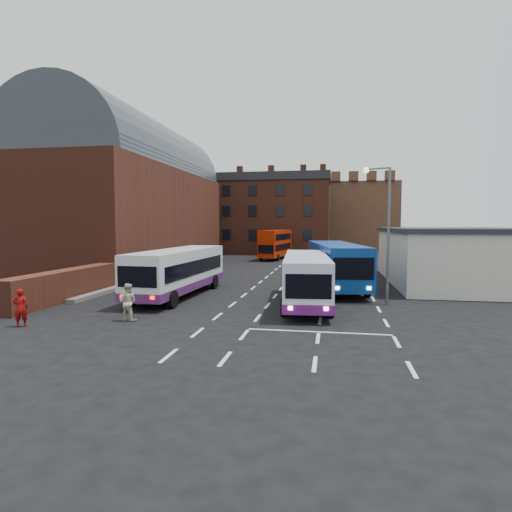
% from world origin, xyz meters
% --- Properties ---
extents(ground, '(180.00, 180.00, 0.00)m').
position_xyz_m(ground, '(0.00, 0.00, 0.00)').
color(ground, black).
extents(railway_station, '(12.00, 28.00, 16.00)m').
position_xyz_m(railway_station, '(-15.50, 21.00, 7.64)').
color(railway_station, '#602B1E').
rests_on(railway_station, ground).
extents(forecourt_wall, '(1.20, 10.00, 1.80)m').
position_xyz_m(forecourt_wall, '(-10.20, 2.00, 0.90)').
color(forecourt_wall, '#602B1E').
rests_on(forecourt_wall, ground).
extents(cream_building, '(10.40, 16.40, 4.25)m').
position_xyz_m(cream_building, '(15.00, 14.00, 2.16)').
color(cream_building, beige).
rests_on(cream_building, ground).
extents(brick_terrace, '(22.00, 10.00, 11.00)m').
position_xyz_m(brick_terrace, '(-6.00, 46.00, 5.50)').
color(brick_terrace, brown).
rests_on(brick_terrace, ground).
extents(castle_keep, '(22.00, 22.00, 12.00)m').
position_xyz_m(castle_keep, '(6.00, 66.00, 6.00)').
color(castle_keep, brown).
rests_on(castle_keep, ground).
extents(bus_white_outbound, '(3.07, 10.91, 2.95)m').
position_xyz_m(bus_white_outbound, '(-4.00, 4.66, 1.74)').
color(bus_white_outbound, silver).
rests_on(bus_white_outbound, ground).
extents(bus_white_inbound, '(3.19, 10.39, 2.79)m').
position_xyz_m(bus_white_inbound, '(4.09, 3.17, 1.65)').
color(bus_white_inbound, silver).
rests_on(bus_white_inbound, ground).
extents(bus_blue, '(4.46, 11.89, 3.17)m').
position_xyz_m(bus_blue, '(5.79, 9.63, 1.87)').
color(bus_blue, navy).
rests_on(bus_blue, ground).
extents(bus_red_double, '(3.28, 9.63, 3.78)m').
position_xyz_m(bus_red_double, '(-1.75, 34.45, 2.01)').
color(bus_red_double, '#A71B02').
rests_on(bus_red_double, ground).
extents(street_lamp, '(1.48, 0.76, 7.77)m').
position_xyz_m(street_lamp, '(8.35, 4.02, 4.69)').
color(street_lamp, '#54575A').
rests_on(street_lamp, ground).
extents(pedestrian_red, '(0.74, 0.65, 1.70)m').
position_xyz_m(pedestrian_red, '(-8.02, -4.35, 0.85)').
color(pedestrian_red, maroon).
rests_on(pedestrian_red, ground).
extents(pedestrian_beige, '(0.89, 0.71, 1.77)m').
position_xyz_m(pedestrian_beige, '(-3.91, -2.41, 0.88)').
color(pedestrian_beige, beige).
rests_on(pedestrian_beige, ground).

